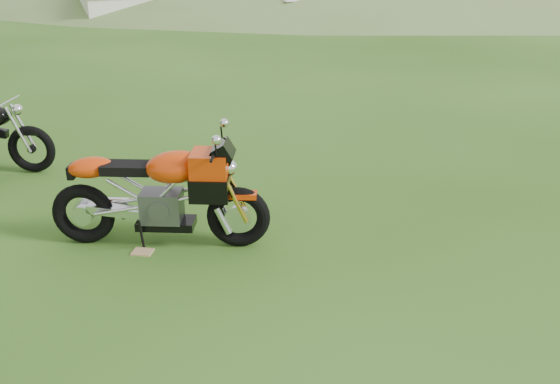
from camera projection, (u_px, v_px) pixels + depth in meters
name	position (u px, v px, depth m)	size (l,w,h in m)	color
ground	(271.00, 288.00, 6.12)	(120.00, 120.00, 0.00)	#2B4F10
sport_motorcycle	(158.00, 186.00, 6.73)	(2.30, 0.57, 1.38)	red
plywood_board	(143.00, 252.00, 6.78)	(0.22, 0.17, 0.02)	tan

